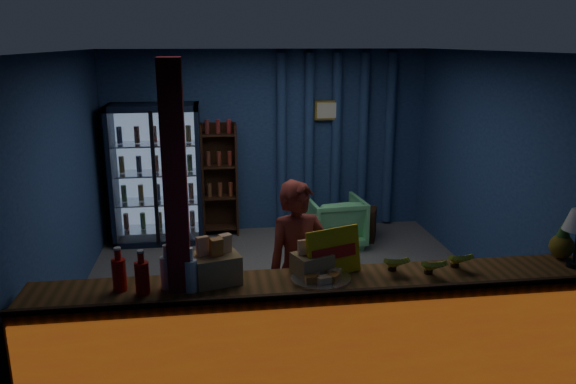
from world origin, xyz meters
The scene contains 18 objects.
ground centered at (0.00, 0.00, 0.00)m, with size 4.60×4.60×0.00m, color #515154.
room_walls centered at (0.00, 0.00, 1.57)m, with size 4.60×4.60×4.60m.
counter centered at (0.00, -1.91, 0.48)m, with size 4.40×0.57×0.99m.
support_post centered at (-1.05, -1.90, 1.30)m, with size 0.16×0.16×2.60m, color maroon.
beverage_cooler centered at (-1.55, 1.92, 0.93)m, with size 1.20×0.62×1.90m.
bottle_shelf centered at (-0.70, 2.06, 0.79)m, with size 0.50×0.28×1.60m.
curtain_folds centered at (1.00, 2.14, 1.30)m, with size 1.74×0.14×2.50m.
framed_picture centered at (0.85, 2.10, 1.75)m, with size 0.36×0.04×0.28m.
shopkeeper centered at (-0.08, -1.26, 0.78)m, with size 0.57×0.38×1.57m, color maroon.
green_chair centered at (0.83, 1.34, 0.34)m, with size 0.72×0.74×0.67m, color #63C67F.
side_table centered at (1.20, 1.55, 0.23)m, with size 0.59×0.51×0.54m.
yellow_sign centered at (0.11, -1.79, 1.13)m, with size 0.46×0.24×0.37m.
soda_bottles centered at (-1.23, -1.90, 1.08)m, with size 0.61×0.18×0.33m.
snack_box_left centered at (-0.79, -1.80, 1.08)m, with size 0.40×0.36×0.36m.
snack_box_centre centered at (-0.06, -1.79, 1.05)m, with size 0.34×0.31×0.29m.
pastry_tray centered at (0.00, -1.88, 0.98)m, with size 0.46×0.46×0.08m.
banana_bunches centered at (0.85, -1.85, 1.03)m, with size 0.75×0.29×0.16m.
pineapple centered at (2.05, -1.73, 1.09)m, with size 0.20×0.20×0.34m.
Camera 1 is at (-0.78, -5.74, 2.70)m, focal length 35.00 mm.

